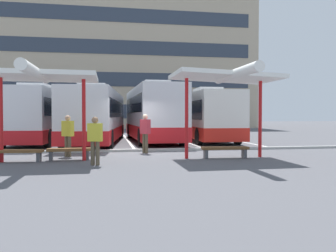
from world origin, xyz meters
TOP-DOWN VIEW (x-y plane):
  - ground_plane at (0.00, 0.00)m, footprint 160.00×160.00m
  - terminal_building at (0.03, 35.46)m, footprint 37.85×13.32m
  - coach_bus_0 at (-5.42, 6.86)m, footprint 3.16×10.63m
  - coach_bus_1 at (-1.98, 6.24)m, footprint 3.77×11.80m
  - coach_bus_2 at (1.56, 6.82)m, footprint 2.88×10.49m
  - coach_bus_3 at (5.14, 7.43)m, footprint 2.90×11.24m
  - lane_stripe_0 at (-7.22, 7.58)m, footprint 0.16×14.00m
  - lane_stripe_1 at (-3.61, 7.58)m, footprint 0.16×14.00m
  - lane_stripe_2 at (0.00, 7.58)m, footprint 0.16×14.00m
  - lane_stripe_3 at (3.61, 7.58)m, footprint 0.16×14.00m
  - lane_stripe_4 at (7.22, 7.58)m, footprint 0.16×14.00m
  - waiting_shelter_0 at (-3.66, -2.74)m, footprint 3.93×4.76m
  - bench_0 at (-4.56, -2.52)m, footprint 1.82×0.52m
  - bench_1 at (-2.76, -2.27)m, footprint 1.65×0.49m
  - waiting_shelter_1 at (3.30, -2.80)m, footprint 4.09×4.72m
  - bench_2 at (3.30, -2.68)m, footprint 1.89×0.48m
  - platform_kerb at (0.00, 0.47)m, footprint 44.00×0.24m
  - waiting_passenger_0 at (-1.73, -3.84)m, footprint 0.52×0.33m
  - waiting_passenger_1 at (0.35, -0.29)m, footprint 0.47×0.54m
  - waiting_passenger_2 at (-2.94, -1.12)m, footprint 0.53×0.47m

SIDE VIEW (x-z plane):
  - ground_plane at x=0.00m, z-range 0.00..0.00m
  - lane_stripe_0 at x=-7.22m, z-range 0.00..0.01m
  - lane_stripe_1 at x=-3.61m, z-range 0.00..0.01m
  - lane_stripe_2 at x=0.00m, z-range 0.00..0.01m
  - lane_stripe_3 at x=3.61m, z-range 0.00..0.01m
  - lane_stripe_4 at x=7.22m, z-range 0.00..0.01m
  - platform_kerb at x=0.00m, z-range 0.00..0.12m
  - bench_1 at x=-2.76m, z-range 0.11..0.56m
  - bench_0 at x=-4.56m, z-range 0.11..0.56m
  - bench_2 at x=3.30m, z-range 0.12..0.57m
  - waiting_passenger_0 at x=-1.73m, z-range 0.13..1.79m
  - waiting_passenger_2 at x=-2.94m, z-range 0.14..1.85m
  - waiting_passenger_1 at x=0.35m, z-range 0.15..1.91m
  - coach_bus_3 at x=5.14m, z-range -0.14..3.35m
  - coach_bus_1 at x=-1.98m, z-range -0.13..3.38m
  - coach_bus_0 at x=-5.42m, z-range -0.13..3.41m
  - coach_bus_2 at x=1.56m, z-range -0.13..3.68m
  - waiting_shelter_0 at x=-3.66m, z-range 1.42..4.72m
  - waiting_shelter_1 at x=3.30m, z-range 1.46..4.87m
  - terminal_building at x=0.03m, z-range -1.37..21.83m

